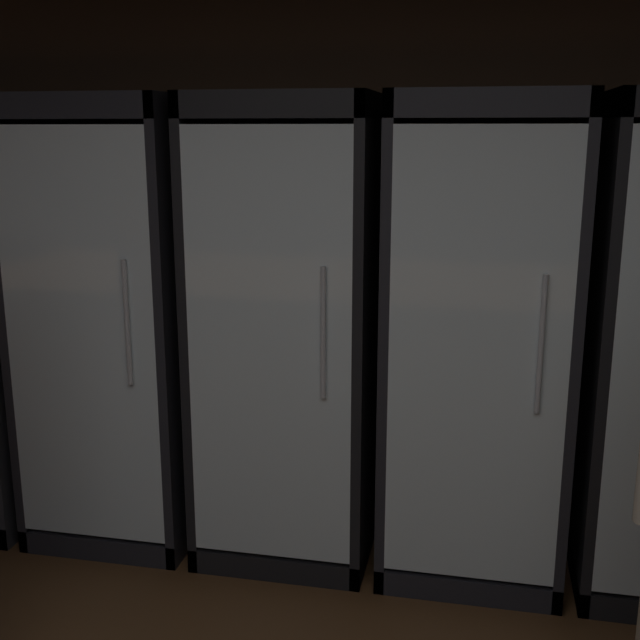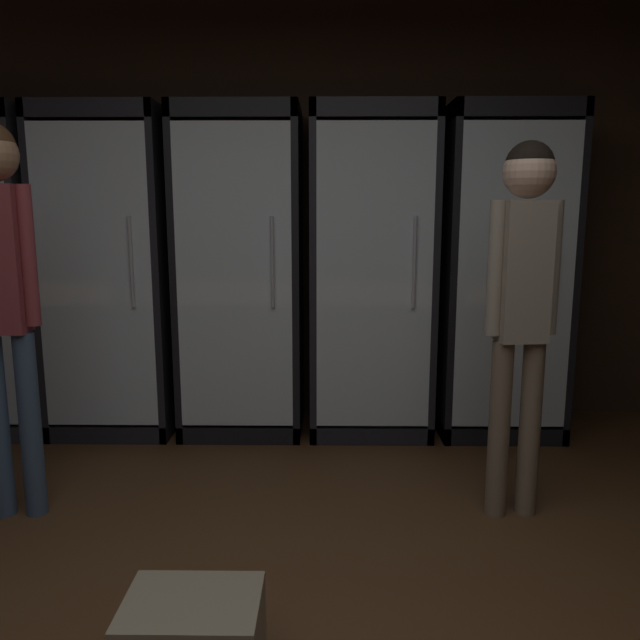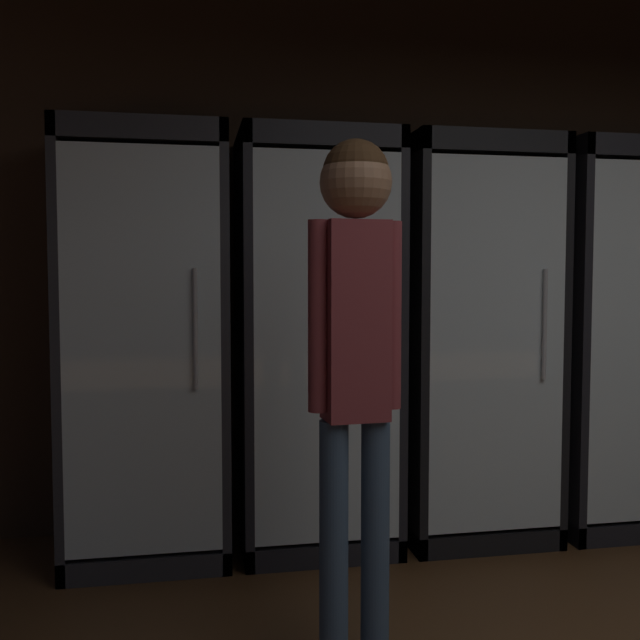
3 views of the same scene
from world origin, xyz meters
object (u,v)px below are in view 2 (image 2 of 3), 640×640
cooler_center (243,276)px  cooler_far_right (498,276)px  shopper_near (0,265)px  cooler_right (370,276)px  cooler_left (116,276)px  wine_crate_floor (193,639)px  shopper_far (523,281)px

cooler_center → cooler_far_right: bearing=0.1°
cooler_far_right → shopper_near: (-2.41, -1.19, 0.17)m
cooler_center → cooler_far_right: same height
cooler_center → cooler_right: (0.78, 0.00, -0.00)m
shopper_near → cooler_center: bearing=54.1°
cooler_left → shopper_near: bearing=-93.8°
cooler_left → cooler_right: 1.56m
cooler_left → cooler_far_right: 2.33m
cooler_center → wine_crate_floor: 2.32m
cooler_far_right → shopper_far: bearing=-100.4°
cooler_left → cooler_right: size_ratio=1.00×
wine_crate_floor → shopper_far: bearing=40.0°
cooler_center → shopper_near: cooler_center is taller
wine_crate_floor → cooler_center: bearing=93.4°
cooler_right → wine_crate_floor: 2.41m
shopper_near → wine_crate_floor: bearing=-44.9°
cooler_right → cooler_left: bearing=179.9°
cooler_left → cooler_right: same height
cooler_right → shopper_far: bearing=-64.0°
cooler_center → cooler_far_right: size_ratio=1.00×
shopper_far → wine_crate_floor: size_ratio=4.15×
cooler_far_right → shopper_near: bearing=-153.8°
shopper_near → shopper_far: size_ratio=1.05×
shopper_near → cooler_right: bearing=36.0°
cooler_center → cooler_right: bearing=0.1°
cooler_center → shopper_near: bearing=-125.9°
cooler_right → wine_crate_floor: bearing=-106.6°
cooler_center → shopper_far: (1.34, -1.15, 0.10)m
cooler_right → cooler_far_right: (0.78, 0.00, -0.00)m
cooler_center → wine_crate_floor: bearing=-86.6°
cooler_far_right → cooler_left: bearing=180.0°
cooler_left → cooler_center: 0.78m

